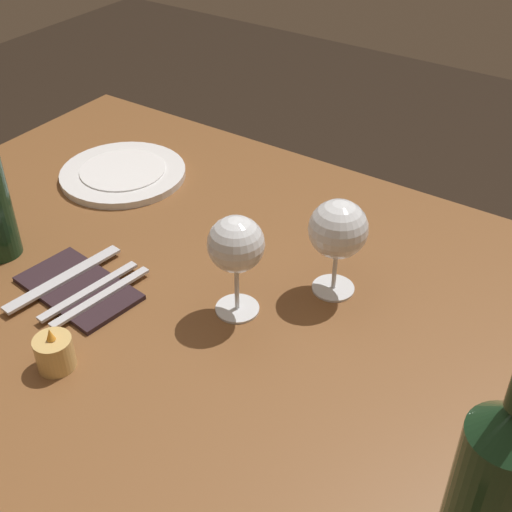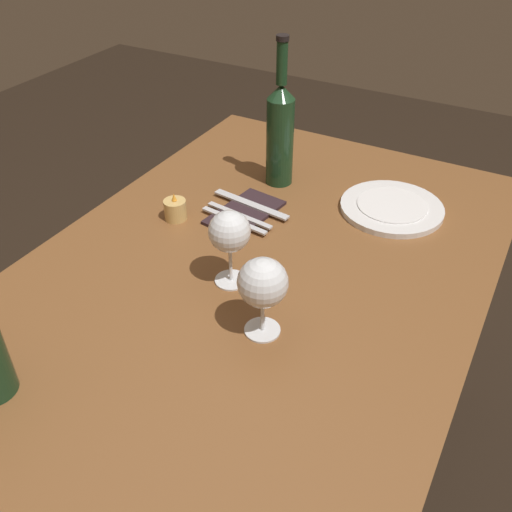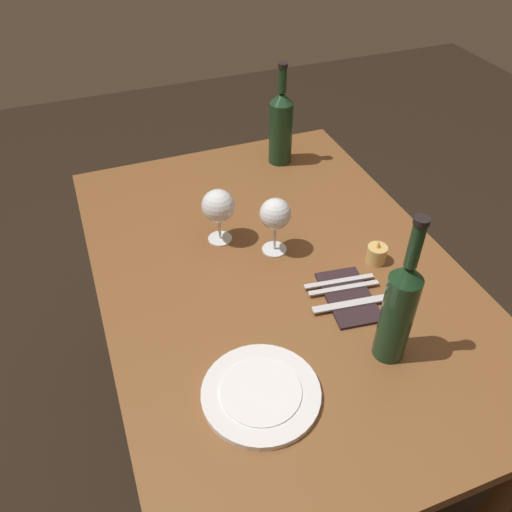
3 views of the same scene
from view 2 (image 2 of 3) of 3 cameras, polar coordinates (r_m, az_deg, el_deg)
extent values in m
plane|color=black|center=(1.74, 0.13, -20.53)|extent=(6.00, 6.00, 0.00)
cube|color=brown|center=(1.20, 0.18, -1.54)|extent=(1.30, 0.90, 0.04)
cylinder|color=brown|center=(1.80, 20.13, -4.29)|extent=(0.06, 0.06, 0.70)
cylinder|color=brown|center=(1.98, -1.44, 2.46)|extent=(0.06, 0.06, 0.70)
cylinder|color=white|center=(1.15, -2.51, -2.43)|extent=(0.07, 0.07, 0.00)
cylinder|color=white|center=(1.12, -2.57, -0.70)|extent=(0.01, 0.01, 0.08)
sphere|color=white|center=(1.08, -2.67, 2.48)|extent=(0.08, 0.08, 0.08)
cylinder|color=maroon|center=(1.08, -2.67, 2.35)|extent=(0.06, 0.06, 0.02)
cylinder|color=white|center=(1.04, 0.63, -7.40)|extent=(0.07, 0.07, 0.00)
cylinder|color=white|center=(1.01, 0.65, -5.85)|extent=(0.01, 0.01, 0.07)
sphere|color=white|center=(0.96, 0.68, -2.68)|extent=(0.09, 0.09, 0.09)
cylinder|color=maroon|center=(0.97, 0.68, -2.96)|extent=(0.07, 0.07, 0.02)
cylinder|color=#19381E|center=(1.43, 2.40, 11.33)|extent=(0.07, 0.07, 0.22)
cone|color=#19381E|center=(1.38, 2.54, 16.12)|extent=(0.07, 0.07, 0.03)
cylinder|color=#19381E|center=(1.36, 2.62, 18.75)|extent=(0.03, 0.03, 0.10)
cylinder|color=black|center=(1.35, 2.68, 20.99)|extent=(0.03, 0.03, 0.01)
cylinder|color=#DBB266|center=(1.33, -8.08, 4.61)|extent=(0.05, 0.05, 0.05)
cylinder|color=white|center=(1.34, -8.06, 4.39)|extent=(0.04, 0.04, 0.03)
cone|color=#F99E2D|center=(1.32, -8.21, 5.86)|extent=(0.01, 0.01, 0.02)
cylinder|color=white|center=(1.40, 13.42, 4.72)|extent=(0.24, 0.24, 0.01)
cylinder|color=white|center=(1.39, 13.47, 5.01)|extent=(0.17, 0.17, 0.00)
cube|color=#2D1E23|center=(1.35, -1.13, 4.37)|extent=(0.20, 0.13, 0.01)
cube|color=silver|center=(1.33, -1.67, 4.10)|extent=(0.04, 0.18, 0.00)
cube|color=silver|center=(1.31, -2.23, 3.59)|extent=(0.04, 0.18, 0.00)
cube|color=silver|center=(1.37, -0.51, 5.20)|extent=(0.05, 0.21, 0.00)
camera|label=1|loc=(1.14, -50.84, 22.27)|focal=47.97mm
camera|label=3|loc=(1.74, 35.16, 37.75)|focal=36.48mm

